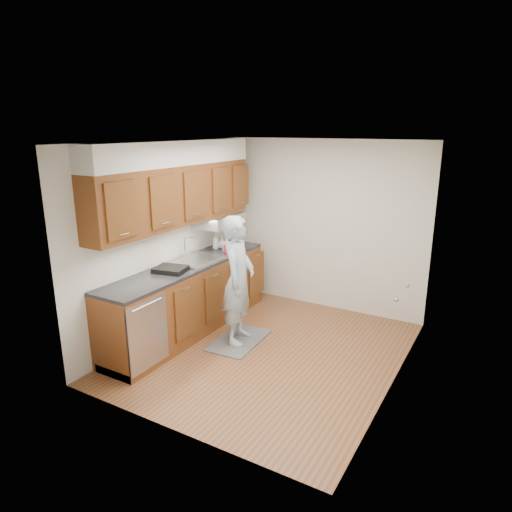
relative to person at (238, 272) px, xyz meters
The scene contains 16 objects.
floor 1.05m from the person, ahead, with size 3.50×3.50×0.00m, color brown.
ceiling 1.63m from the person, ahead, with size 3.50×3.50×0.00m, color white.
wall_left 1.08m from the person, behind, with size 0.02×3.50×2.50m, color silver.
wall_right 1.99m from the person, ahead, with size 0.02×3.50×2.50m, color silver.
wall_back 1.78m from the person, 74.55° to the left, with size 3.00×0.02×2.50m, color silver.
counter 0.86m from the person, behind, with size 0.64×2.80×1.30m.
upper_cabinets 1.33m from the person, behind, with size 0.47×2.80×1.21m.
closet_door 1.97m from the person, ahead, with size 0.02×1.22×2.05m, color white.
floor_mat 0.93m from the person, 90.00° to the right, with size 0.53×0.89×0.02m, color slate.
person is the anchor object (origin of this frame).
soap_bottle_a 1.15m from the person, 138.79° to the left, with size 0.09×0.09×0.24m, color silver.
soap_bottle_b 1.01m from the person, 131.54° to the left, with size 0.09×0.09×0.20m, color silver.
soap_bottle_c 1.16m from the person, 134.11° to the left, with size 0.13×0.13×0.17m, color silver.
soda_can 0.81m from the person, 134.36° to the left, with size 0.07×0.07×0.13m, color #B71F39.
steel_can 0.76m from the person, 132.12° to the left, with size 0.07×0.07×0.14m, color #A5A5AA.
dish_rack 0.83m from the person, 149.80° to the right, with size 0.37×0.31×0.06m, color black.
Camera 1 is at (2.40, -4.46, 2.67)m, focal length 32.00 mm.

